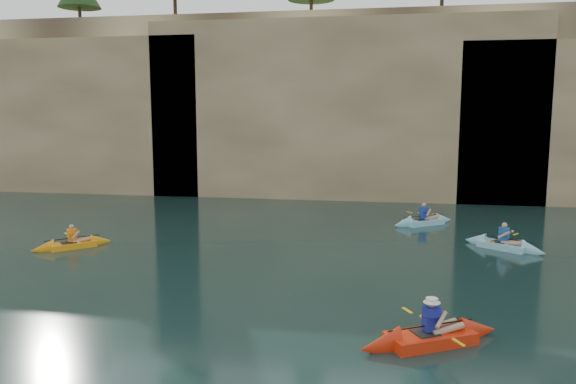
# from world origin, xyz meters

# --- Properties ---
(ground) EXTENTS (160.00, 160.00, 0.00)m
(ground) POSITION_xyz_m (0.00, 0.00, 0.00)
(ground) COLOR black
(ground) RESTS_ON ground
(cliff) EXTENTS (70.00, 16.00, 12.00)m
(cliff) POSITION_xyz_m (0.00, 30.00, 6.00)
(cliff) COLOR tan
(cliff) RESTS_ON ground
(cliff_slab_west) EXTENTS (26.00, 2.40, 10.56)m
(cliff_slab_west) POSITION_xyz_m (-20.00, 22.60, 5.28)
(cliff_slab_west) COLOR tan
(cliff_slab_west) RESTS_ON ground
(cliff_slab_center) EXTENTS (24.00, 2.40, 11.40)m
(cliff_slab_center) POSITION_xyz_m (2.00, 22.60, 5.70)
(cliff_slab_center) COLOR tan
(cliff_slab_center) RESTS_ON ground
(sea_cave_west) EXTENTS (4.50, 1.00, 4.00)m
(sea_cave_west) POSITION_xyz_m (-18.00, 21.95, 2.00)
(sea_cave_west) COLOR black
(sea_cave_west) RESTS_ON ground
(sea_cave_center) EXTENTS (3.50, 1.00, 3.20)m
(sea_cave_center) POSITION_xyz_m (-4.00, 21.95, 1.60)
(sea_cave_center) COLOR black
(sea_cave_center) RESTS_ON ground
(sea_cave_east) EXTENTS (5.00, 1.00, 4.50)m
(sea_cave_east) POSITION_xyz_m (10.00, 21.95, 2.25)
(sea_cave_east) COLOR black
(sea_cave_east) RESTS_ON ground
(main_kayaker) EXTENTS (3.68, 2.59, 1.39)m
(main_kayaker) POSITION_xyz_m (6.00, 0.40, 0.18)
(main_kayaker) COLOR red
(main_kayaker) RESTS_ON ground
(kayaker_orange) EXTENTS (2.73, 2.72, 1.19)m
(kayaker_orange) POSITION_xyz_m (-7.54, 7.61, 0.15)
(kayaker_orange) COLOR orange
(kayaker_orange) RESTS_ON ground
(kayaker_ltblue_near) EXTENTS (3.18, 2.61, 1.32)m
(kayaker_ltblue_near) POSITION_xyz_m (9.57, 10.45, 0.16)
(kayaker_ltblue_near) COLOR #81C2D8
(kayaker_ltblue_near) RESTS_ON ground
(kayaker_ltblue_mid) EXTENTS (3.30, 2.69, 1.33)m
(kayaker_ltblue_mid) POSITION_xyz_m (6.70, 14.86, 0.16)
(kayaker_ltblue_mid) COLOR #85CADF
(kayaker_ltblue_mid) RESTS_ON ground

